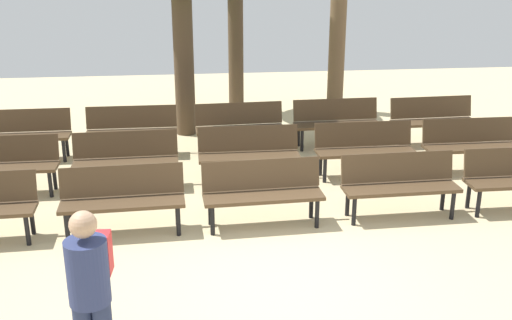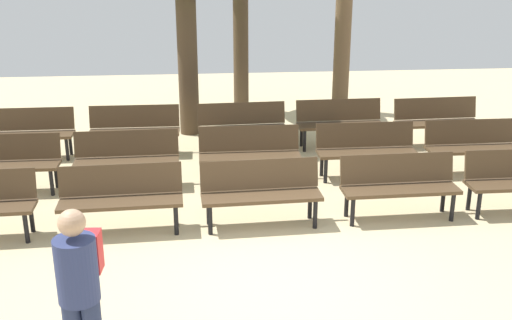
# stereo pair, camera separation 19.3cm
# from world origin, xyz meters

# --- Properties ---
(ground_plane) EXTENTS (24.00, 24.00, 0.00)m
(ground_plane) POSITION_xyz_m (0.00, 0.00, 0.00)
(ground_plane) COLOR #CCB789
(bench_r0_c1) EXTENTS (1.62, 0.55, 0.87)m
(bench_r0_c1) POSITION_xyz_m (-1.87, 1.54, 0.50)
(bench_r0_c1) COLOR #4C3823
(bench_r0_c1) RESTS_ON ground_plane
(bench_r0_c2) EXTENTS (1.62, 0.55, 0.87)m
(bench_r0_c2) POSITION_xyz_m (-0.03, 1.56, 0.50)
(bench_r0_c2) COLOR #4C3823
(bench_r0_c2) RESTS_ON ground_plane
(bench_r0_c3) EXTENTS (1.61, 0.52, 0.87)m
(bench_r0_c3) POSITION_xyz_m (1.88, 1.63, 0.50)
(bench_r0_c3) COLOR #4C3823
(bench_r0_c3) RESTS_ON ground_plane
(bench_r1_c0) EXTENTS (1.60, 0.48, 0.87)m
(bench_r1_c0) POSITION_xyz_m (-3.77, 3.09, 0.50)
(bench_r1_c0) COLOR #4C3823
(bench_r1_c0) RESTS_ON ground_plane
(bench_r1_c1) EXTENTS (1.61, 0.52, 0.87)m
(bench_r1_c1) POSITION_xyz_m (-1.96, 3.12, 0.50)
(bench_r1_c1) COLOR #4C3823
(bench_r1_c1) RESTS_ON ground_plane
(bench_r1_c2) EXTENTS (1.60, 0.49, 0.87)m
(bench_r1_c2) POSITION_xyz_m (-0.05, 3.20, 0.50)
(bench_r1_c2) COLOR #4C3823
(bench_r1_c2) RESTS_ON ground_plane
(bench_r1_c3) EXTENTS (1.60, 0.49, 0.87)m
(bench_r1_c3) POSITION_xyz_m (1.84, 3.23, 0.50)
(bench_r1_c3) COLOR #4C3823
(bench_r1_c3) RESTS_ON ground_plane
(bench_r1_c4) EXTENTS (1.60, 0.48, 0.87)m
(bench_r1_c4) POSITION_xyz_m (3.66, 3.24, 0.50)
(bench_r1_c4) COLOR #4C3823
(bench_r1_c4) RESTS_ON ground_plane
(bench_r2_c0) EXTENTS (1.60, 0.49, 0.87)m
(bench_r2_c0) POSITION_xyz_m (-3.86, 4.70, 0.50)
(bench_r2_c0) COLOR #4C3823
(bench_r2_c0) RESTS_ON ground_plane
(bench_r2_c1) EXTENTS (1.60, 0.49, 0.87)m
(bench_r2_c1) POSITION_xyz_m (-2.00, 4.72, 0.50)
(bench_r2_c1) COLOR #4C3823
(bench_r2_c1) RESTS_ON ground_plane
(bench_r2_c2) EXTENTS (1.62, 0.55, 0.87)m
(bench_r2_c2) POSITION_xyz_m (-0.06, 4.74, 0.50)
(bench_r2_c2) COLOR #4C3823
(bench_r2_c2) RESTS_ON ground_plane
(bench_r2_c3) EXTENTS (1.61, 0.52, 0.87)m
(bench_r2_c3) POSITION_xyz_m (1.77, 4.84, 0.50)
(bench_r2_c3) COLOR #4C3823
(bench_r2_c3) RESTS_ON ground_plane
(bench_r2_c4) EXTENTS (1.62, 0.54, 0.87)m
(bench_r2_c4) POSITION_xyz_m (3.62, 4.80, 0.50)
(bench_r2_c4) COLOR #4C3823
(bench_r2_c4) RESTS_ON ground_plane
(tree_0) EXTENTS (0.36, 0.36, 2.69)m
(tree_0) POSITION_xyz_m (2.35, 7.41, 1.34)
(tree_0) COLOR brown
(tree_0) RESTS_ON ground_plane
(visitor_with_backpack) EXTENTS (0.36, 0.54, 1.65)m
(visitor_with_backpack) POSITION_xyz_m (-1.83, -1.53, 0.94)
(visitor_with_backpack) COLOR navy
(visitor_with_backpack) RESTS_ON ground_plane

